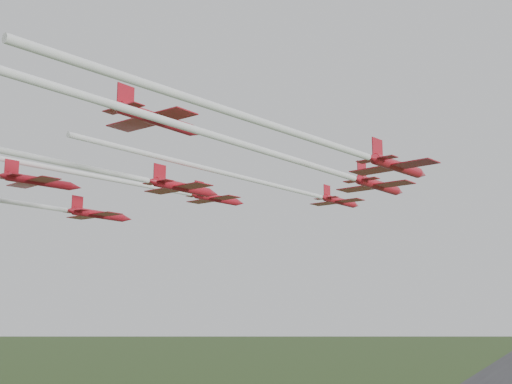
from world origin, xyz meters
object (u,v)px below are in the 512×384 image
at_px(jet_lead, 288,189).
at_px(jet_row4_right, 25,77).
at_px(jet_row2_right, 304,163).
at_px(jet_row3_right, 340,148).
at_px(jet_row2_left, 167,190).
at_px(jet_row3_mid, 94,169).

bearing_deg(jet_lead, jet_row4_right, -77.49).
height_order(jet_row2_right, jet_row3_right, jet_row2_right).
height_order(jet_lead, jet_row2_left, jet_lead).
bearing_deg(jet_row3_mid, jet_lead, 88.53).
height_order(jet_lead, jet_row3_right, jet_lead).
distance_m(jet_lead, jet_row3_right, 32.91).
relative_size(jet_lead, jet_row2_left, 1.19).
bearing_deg(jet_row3_mid, jet_row2_left, 119.54).
bearing_deg(jet_row2_right, jet_row4_right, -98.42).
xyz_separation_m(jet_lead, jet_row3_right, (16.85, -28.14, -2.71)).
xyz_separation_m(jet_row2_right, jet_row3_right, (6.55, -8.07, -1.04)).
xyz_separation_m(jet_row2_left, jet_row3_mid, (6.80, -22.88, -2.46)).
bearing_deg(jet_row3_mid, jet_row2_right, 42.59).
bearing_deg(jet_lead, jet_row3_right, -46.09).
xyz_separation_m(jet_lead, jet_row2_right, (10.29, -20.08, -1.66)).
bearing_deg(jet_row3_mid, jet_row4_right, -52.91).
height_order(jet_row2_left, jet_row3_right, jet_row2_left).
xyz_separation_m(jet_row3_mid, jet_row4_right, (7.42, -16.58, 2.72)).
bearing_deg(jet_row3_right, jet_row2_right, 144.88).
height_order(jet_lead, jet_row4_right, jet_row4_right).
distance_m(jet_lead, jet_row2_right, 22.62).
relative_size(jet_lead, jet_row4_right, 0.97).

